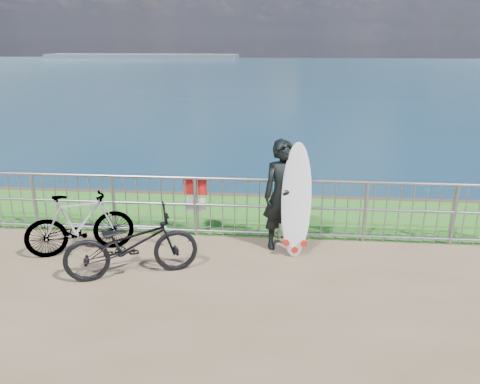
# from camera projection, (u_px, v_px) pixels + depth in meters

# --- Properties ---
(grass_strip) EXTENTS (120.00, 120.00, 0.00)m
(grass_strip) POSITION_uv_depth(u_px,v_px,m) (230.00, 214.00, 9.56)
(grass_strip) COLOR #2C7720
(grass_strip) RESTS_ON ground
(seascape) EXTENTS (260.00, 260.00, 5.00)m
(seascape) POSITION_uv_depth(u_px,v_px,m) (143.00, 58.00, 151.05)
(seascape) COLOR brown
(seascape) RESTS_ON ground
(railing) EXTENTS (10.06, 0.10, 1.13)m
(railing) POSITION_uv_depth(u_px,v_px,m) (224.00, 207.00, 8.34)
(railing) COLOR gray
(railing) RESTS_ON ground
(surfer) EXTENTS (0.78, 0.61, 1.89)m
(surfer) POSITION_uv_depth(u_px,v_px,m) (283.00, 195.00, 7.81)
(surfer) COLOR black
(surfer) RESTS_ON ground
(surfboard) EXTENTS (0.51, 0.46, 1.88)m
(surfboard) POSITION_uv_depth(u_px,v_px,m) (296.00, 205.00, 7.61)
(surfboard) COLOR silver
(surfboard) RESTS_ON ground
(bicycle_near) EXTENTS (2.10, 1.34, 1.04)m
(bicycle_near) POSITION_uv_depth(u_px,v_px,m) (131.00, 244.00, 6.99)
(bicycle_near) COLOR black
(bicycle_near) RESTS_ON ground
(bicycle_far) EXTENTS (1.79, 1.18, 1.05)m
(bicycle_far) POSITION_uv_depth(u_px,v_px,m) (80.00, 224.00, 7.73)
(bicycle_far) COLOR black
(bicycle_far) RESTS_ON ground
(bike_rack) EXTENTS (1.79, 0.05, 0.37)m
(bike_rack) POSITION_uv_depth(u_px,v_px,m) (116.00, 228.00, 8.12)
(bike_rack) COLOR gray
(bike_rack) RESTS_ON ground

